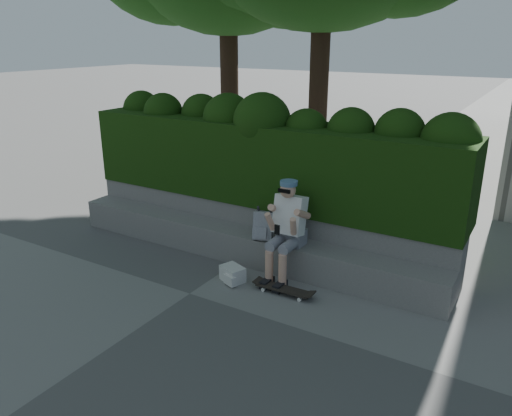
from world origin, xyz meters
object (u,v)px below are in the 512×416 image
Objects in this scene: backpack_plaid at (263,226)px; backpack_ground at (233,274)px; person at (287,226)px; skateboard at (284,289)px.

backpack_ground is (-0.15, -0.56, -0.54)m from backpack_plaid.
person reaches higher than skateboard.
backpack_ground is at bearing -123.76° from backpack_plaid.
person is at bearing -29.58° from backpack_plaid.
skateboard is 1.89× the size of backpack_plaid.
skateboard is at bearing -66.40° from person.
backpack_ground is at bearing -140.07° from person.
backpack_plaid is at bearing 137.93° from skateboard.
person is 3.49× the size of backpack_plaid.
person is 0.99m from backpack_ground.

